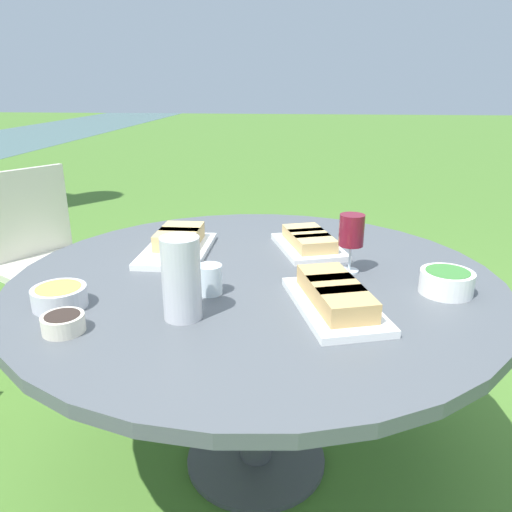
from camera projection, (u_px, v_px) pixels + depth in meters
ground_plane at (256, 459)px, 1.78m from camera, size 40.00×40.00×0.00m
dining_table at (256, 298)px, 1.57m from camera, size 1.49×1.49×0.71m
chair_near_left at (42, 249)px, 2.35m from camera, size 0.60×0.59×0.89m
water_pitcher at (181, 278)px, 1.23m from camera, size 0.10×0.10×0.21m
wine_glass at (351, 232)px, 1.52m from camera, size 0.08×0.08×0.18m
platter_bread_main at (178, 243)px, 1.74m from camera, size 0.37×0.21×0.07m
platter_charcuterie at (335, 297)px, 1.30m from camera, size 0.41×0.29×0.07m
platter_sandwich_side at (309, 242)px, 1.76m from camera, size 0.36×0.28×0.06m
bowl_fries at (59, 296)px, 1.31m from camera, size 0.14×0.14×0.06m
bowl_salad at (447, 281)px, 1.39m from camera, size 0.15×0.15×0.07m
bowl_olives at (63, 322)px, 1.18m from camera, size 0.10×0.10×0.04m
cup_water_near at (210, 279)px, 1.39m from camera, size 0.07×0.07×0.08m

